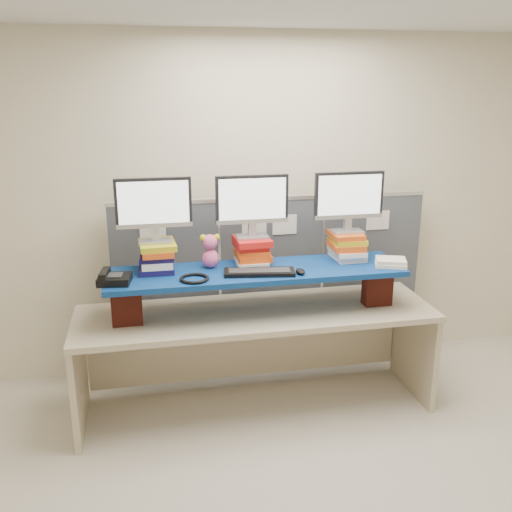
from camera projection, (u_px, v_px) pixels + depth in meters
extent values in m
cube|color=#F2E6C7|center=(348.00, 287.00, 2.91)|extent=(5.00, 4.00, 2.80)
cube|color=beige|center=(337.00, 512.00, 3.32)|extent=(5.00, 4.00, 0.01)
cube|color=#444951|center=(167.00, 295.00, 4.61)|extent=(0.85, 0.05, 1.50)
cube|color=#444951|center=(271.00, 288.00, 4.77)|extent=(0.85, 0.05, 1.50)
cube|color=#444951|center=(369.00, 282.00, 4.93)|extent=(0.85, 0.05, 1.50)
cube|color=silver|center=(272.00, 198.00, 4.54)|extent=(2.60, 0.06, 0.03)
cube|color=white|center=(153.00, 231.00, 4.40)|extent=(0.20, 0.00, 0.16)
cube|color=white|center=(254.00, 226.00, 4.55)|extent=(0.20, 0.00, 0.16)
cube|color=white|center=(285.00, 225.00, 4.60)|extent=(0.20, 0.00, 0.16)
cube|color=white|center=(378.00, 220.00, 4.75)|extent=(0.20, 0.00, 0.16)
cube|color=#C5B596|center=(256.00, 314.00, 4.18)|extent=(2.62, 0.78, 0.04)
cube|color=#C5B596|center=(79.00, 379.00, 4.05)|extent=(0.05, 0.71, 0.75)
cube|color=#C5B596|center=(414.00, 347.00, 4.54)|extent=(0.05, 0.71, 0.75)
cube|color=maroon|center=(127.00, 305.00, 3.91)|extent=(0.21, 0.11, 0.28)
cube|color=maroon|center=(377.00, 287.00, 4.26)|extent=(0.21, 0.11, 0.28)
cube|color=navy|center=(256.00, 272.00, 4.08)|extent=(2.13, 0.54, 0.04)
cube|color=#16124E|center=(156.00, 268.00, 4.04)|extent=(0.25, 0.27, 0.04)
cube|color=white|center=(157.00, 262.00, 4.04)|extent=(0.22, 0.28, 0.05)
cube|color=#16124E|center=(157.00, 256.00, 4.03)|extent=(0.25, 0.28, 0.04)
cube|color=#EA5316|center=(158.00, 251.00, 4.01)|extent=(0.22, 0.29, 0.04)
cube|color=gold|center=(157.00, 245.00, 4.01)|extent=(0.27, 0.31, 0.04)
cube|color=white|center=(251.00, 262.00, 4.18)|extent=(0.23, 0.30, 0.04)
cube|color=#EA5316|center=(253.00, 255.00, 4.18)|extent=(0.24, 0.28, 0.04)
cube|color=#EA5316|center=(252.00, 250.00, 4.17)|extent=(0.25, 0.28, 0.04)
cube|color=red|center=(250.00, 246.00, 4.16)|extent=(0.23, 0.28, 0.03)
cube|color=red|center=(252.00, 241.00, 4.13)|extent=(0.26, 0.28, 0.05)
cube|color=white|center=(347.00, 255.00, 4.33)|extent=(0.22, 0.29, 0.05)
cube|color=white|center=(347.00, 251.00, 4.30)|extent=(0.22, 0.29, 0.04)
cube|color=#EA5316|center=(346.00, 245.00, 4.29)|extent=(0.25, 0.29, 0.05)
cube|color=gold|center=(348.00, 240.00, 4.28)|extent=(0.24, 0.28, 0.04)
cube|color=#EA5316|center=(346.00, 235.00, 4.27)|extent=(0.22, 0.26, 0.04)
cube|color=#AAAAAF|center=(156.00, 241.00, 4.00)|extent=(0.23, 0.15, 0.02)
cube|color=#AAAAAF|center=(155.00, 234.00, 3.98)|extent=(0.05, 0.04, 0.09)
cube|color=black|center=(154.00, 203.00, 3.92)|extent=(0.52, 0.04, 0.34)
cube|color=white|center=(154.00, 203.00, 3.90)|extent=(0.48, 0.01, 0.30)
cube|color=#AAAAAF|center=(252.00, 237.00, 4.13)|extent=(0.23, 0.15, 0.02)
cube|color=#AAAAAF|center=(252.00, 229.00, 4.11)|extent=(0.05, 0.04, 0.09)
cube|color=black|center=(252.00, 199.00, 4.05)|extent=(0.52, 0.04, 0.34)
cube|color=white|center=(253.00, 200.00, 4.03)|extent=(0.48, 0.01, 0.30)
cube|color=#AAAAAF|center=(347.00, 231.00, 4.27)|extent=(0.23, 0.15, 0.02)
cube|color=#AAAAAF|center=(348.00, 224.00, 4.25)|extent=(0.05, 0.04, 0.09)
cube|color=black|center=(349.00, 195.00, 4.19)|extent=(0.52, 0.04, 0.34)
cube|color=white|center=(350.00, 196.00, 4.17)|extent=(0.48, 0.01, 0.30)
cube|color=black|center=(259.00, 272.00, 3.97)|extent=(0.51, 0.23, 0.03)
cube|color=#2B2C2E|center=(259.00, 270.00, 3.97)|extent=(0.44, 0.17, 0.00)
ellipsoid|color=black|center=(300.00, 271.00, 3.98)|extent=(0.07, 0.11, 0.03)
cube|color=black|center=(115.00, 279.00, 3.79)|extent=(0.23, 0.22, 0.05)
cube|color=#2B2C2E|center=(114.00, 275.00, 3.78)|extent=(0.12, 0.12, 0.01)
cube|color=black|center=(104.00, 273.00, 3.78)|extent=(0.07, 0.19, 0.04)
torus|color=black|center=(194.00, 279.00, 3.85)|extent=(0.25, 0.25, 0.02)
ellipsoid|color=pink|center=(210.00, 258.00, 4.10)|extent=(0.12, 0.11, 0.14)
sphere|color=pink|center=(210.00, 242.00, 4.06)|extent=(0.11, 0.11, 0.11)
sphere|color=yellow|center=(203.00, 238.00, 4.05)|extent=(0.05, 0.05, 0.05)
sphere|color=yellow|center=(217.00, 237.00, 4.06)|extent=(0.05, 0.05, 0.05)
cube|color=white|center=(391.00, 264.00, 4.16)|extent=(0.27, 0.24, 0.03)
cube|color=white|center=(391.00, 260.00, 4.15)|extent=(0.26, 0.23, 0.03)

